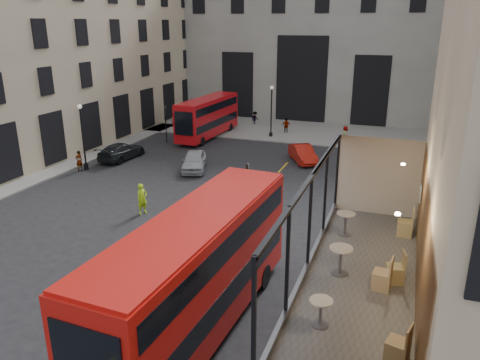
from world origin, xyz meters
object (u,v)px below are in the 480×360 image
(street_lamp_a, at_px, (83,141))
(bus_far, at_px, (208,115))
(cyclist, at_px, (142,199))
(pedestrian_e, at_px, (79,161))
(car_b, at_px, (303,154))
(cafe_chair_b, at_px, (395,273))
(pedestrian_a, at_px, (174,120))
(cafe_chair_c, at_px, (382,279))
(pedestrian_d, at_px, (345,135))
(traffic_light_near, at_px, (247,187))
(cafe_chair_a, at_px, (398,350))
(bus_near, at_px, (197,268))
(cafe_chair_d, at_px, (405,227))
(pedestrian_c, at_px, (286,126))
(cafe_table_near, at_px, (321,309))
(bicycle, at_px, (269,190))
(cafe_table_far, at_px, (346,220))
(car_a, at_px, (194,161))
(cafe_table_mid, at_px, (341,256))
(car_c, at_px, (122,151))
(street_lamp_b, at_px, (271,115))
(pedestrian_b, at_px, (255,118))
(traffic_light_far, at_px, (166,119))

(street_lamp_a, height_order, bus_far, street_lamp_a)
(cyclist, xyz_separation_m, pedestrian_e, (-9.51, 6.05, -0.14))
(car_b, height_order, cafe_chair_b, cafe_chair_b)
(pedestrian_a, relative_size, cafe_chair_c, 1.74)
(pedestrian_a, distance_m, pedestrian_d, 19.39)
(traffic_light_near, relative_size, cafe_chair_a, 4.18)
(car_b, relative_size, cyclist, 2.22)
(cafe_chair_b, bearing_deg, street_lamp_a, 143.75)
(bus_near, relative_size, cafe_chair_d, 12.56)
(bus_near, xyz_separation_m, pedestrian_c, (-5.44, 34.27, -1.88))
(bus_far, distance_m, cafe_table_near, 38.91)
(bicycle, distance_m, cafe_chair_d, 17.04)
(traffic_light_near, height_order, cyclist, traffic_light_near)
(car_b, height_order, cafe_table_far, cafe_table_far)
(cafe_table_far, bearing_deg, car_a, 128.25)
(traffic_light_near, height_order, pedestrian_a, traffic_light_near)
(traffic_light_near, xyz_separation_m, cyclist, (-6.74, -0.53, -1.44))
(cafe_table_mid, bearing_deg, bicycle, 112.60)
(car_a, distance_m, cafe_table_far, 23.53)
(cyclist, xyz_separation_m, cafe_chair_b, (15.16, -11.37, 3.90))
(cyclist, distance_m, pedestrian_a, 25.41)
(cafe_table_near, relative_size, cafe_chair_a, 0.76)
(car_a, height_order, cyclist, cyclist)
(cafe_chair_c, bearing_deg, bicycle, 115.35)
(bus_near, height_order, pedestrian_d, bus_near)
(car_c, relative_size, cafe_chair_d, 5.13)
(bus_far, relative_size, car_a, 2.31)
(bicycle, bearing_deg, bus_far, 26.77)
(cafe_table_near, relative_size, cafe_table_far, 0.89)
(bicycle, relative_size, cafe_chair_c, 1.61)
(street_lamp_b, relative_size, cafe_table_far, 6.85)
(pedestrian_e, bearing_deg, car_a, 129.35)
(pedestrian_b, bearing_deg, pedestrian_e, -175.63)
(car_b, xyz_separation_m, pedestrian_c, (-4.08, 10.04, 0.11))
(car_c, relative_size, cafe_table_mid, 6.06)
(pedestrian_a, xyz_separation_m, cafe_table_near, (23.62, -37.37, 4.23))
(street_lamp_a, relative_size, car_c, 1.07)
(bus_near, xyz_separation_m, pedestrian_e, (-17.75, 15.53, -1.87))
(cafe_chair_a, bearing_deg, pedestrian_d, 99.14)
(traffic_light_far, bearing_deg, street_lamp_a, -101.31)
(cafe_chair_c, bearing_deg, car_b, 106.68)
(bicycle, xyz_separation_m, cafe_chair_c, (8.33, -17.59, 4.49))
(bicycle, relative_size, cafe_chair_d, 1.58)
(bus_near, distance_m, cafe_chair_c, 7.35)
(cyclist, height_order, cafe_chair_c, cafe_chair_c)
(bus_near, bearing_deg, cafe_table_far, 8.11)
(traffic_light_near, relative_size, traffic_light_far, 1.00)
(car_b, height_order, car_c, car_c)
(pedestrian_a, bearing_deg, pedestrian_b, 45.13)
(street_lamp_a, relative_size, pedestrian_b, 3.34)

